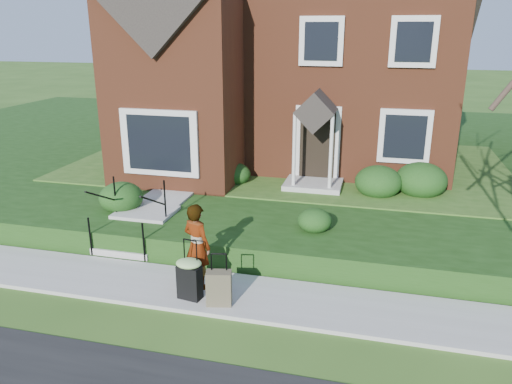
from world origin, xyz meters
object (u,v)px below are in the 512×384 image
(woman, at_px, (197,246))
(suitcase_black, at_px, (189,276))
(front_steps, at_px, (138,225))
(suitcase_olive, at_px, (219,288))

(woman, height_order, suitcase_black, woman)
(front_steps, bearing_deg, suitcase_black, -45.37)
(front_steps, xyz_separation_m, suitcase_olive, (2.79, -2.29, -0.06))
(front_steps, relative_size, woman, 1.18)
(woman, bearing_deg, front_steps, -15.18)
(front_steps, distance_m, suitcase_olive, 3.61)
(woman, relative_size, suitcase_olive, 1.72)
(woman, height_order, suitcase_olive, woman)
(suitcase_black, xyz_separation_m, suitcase_olive, (0.60, -0.08, -0.12))
(suitcase_olive, bearing_deg, woman, 125.71)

